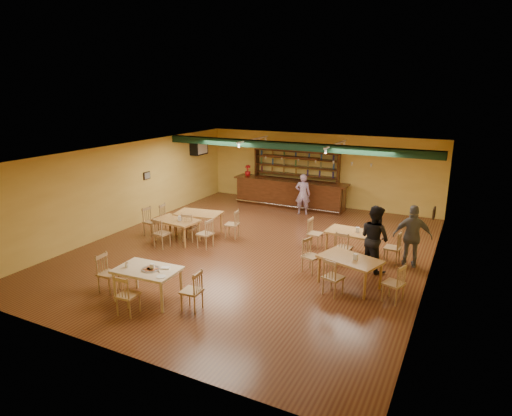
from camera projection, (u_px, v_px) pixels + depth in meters
The scene contains 23 objects.
floor at pixel (255, 249), 13.48m from camera, with size 12.00×12.00×0.00m, color #532917.
ceiling_beam at pixel (291, 146), 15.12m from camera, with size 10.00×0.30×0.25m, color black.
track_rail_left at pixel (253, 139), 16.40m from camera, with size 0.05×2.50×0.05m, color white.
track_rail_right at pixel (336, 144), 15.01m from camera, with size 0.05×2.50×0.05m, color white.
ac_unit at pixel (199, 148), 18.55m from camera, with size 0.34×0.70×0.48m, color white.
picture_left at pixel (147, 176), 16.04m from camera, with size 0.04×0.34×0.28m, color black.
picture_right at pixel (434, 213), 11.30m from camera, with size 0.04×0.34×0.28m, color black.
bar_counter at pixel (290, 193), 18.19m from camera, with size 4.86×0.85×1.13m, color #34190A.
back_bar_hutch at pixel (296, 177), 18.57m from camera, with size 3.76×0.40×2.28m, color #34190A.
poinsettia at pixel (248, 170), 18.83m from camera, with size 0.26×0.26×0.47m, color #B51013.
dining_table_a at pixel (199, 223), 14.82m from camera, with size 1.51×0.90×0.75m, color #AD793D.
dining_table_b at pixel (352, 243), 12.96m from camera, with size 1.48×0.89×0.74m, color #AD793D.
dining_table_c at pixel (177, 230), 14.15m from camera, with size 1.44×0.86×0.72m, color #AD793D.
dining_table_d at pixel (349, 272), 10.94m from camera, with size 1.49×0.89×0.74m, color #AD793D.
near_table at pixel (148, 284), 10.21m from camera, with size 1.47×0.94×0.79m, color beige.
pizza_tray at pixel (151, 269), 10.06m from camera, with size 0.40×0.40×0.01m, color silver.
parmesan_shaker at pixel (127, 265), 10.16m from camera, with size 0.07×0.07×0.11m, color #EAE5C6.
napkin_stack at pixel (165, 268), 10.12m from camera, with size 0.20×0.15×0.03m, color white.
pizza_server at pixel (158, 269), 10.03m from camera, with size 0.32×0.09×0.00m, color silver.
side_plate at pixel (161, 277), 9.67m from camera, with size 0.22×0.22×0.01m, color white.
patron_bar at pixel (303, 194), 17.03m from camera, with size 0.59×0.39×1.61m, color #784392.
patron_right_a at pixel (375, 238), 11.78m from camera, with size 0.88×0.69×1.82m, color black.
patron_right_b at pixel (413, 236), 12.01m from camera, with size 1.03×0.43×1.76m, color slate.
Camera 1 is at (5.73, -11.28, 4.86)m, focal length 30.62 mm.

